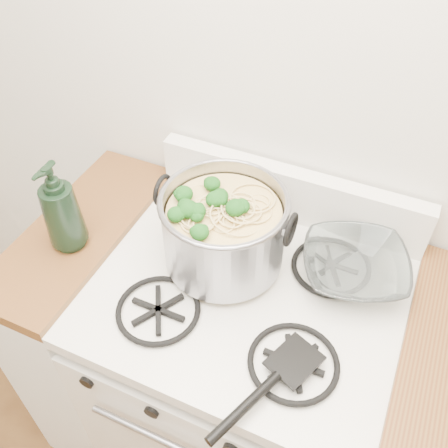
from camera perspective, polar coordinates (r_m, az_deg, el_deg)
gas_range at (r=1.65m, az=2.09°, el=-17.49°), size 0.76×0.66×0.92m
counter_left at (r=1.78m, az=-13.25°, el=-10.66°), size 0.25×0.65×0.92m
stock_pot at (r=1.22m, az=0.00°, el=-0.69°), size 0.34×0.31×0.21m
spatula at (r=1.12m, az=8.09°, el=-15.02°), size 0.38×0.40×0.02m
glass_bowl at (r=1.29m, az=14.57°, el=-5.23°), size 0.13×0.13×0.03m
bottle at (r=1.31m, az=-18.23°, el=1.86°), size 0.10×0.10×0.26m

